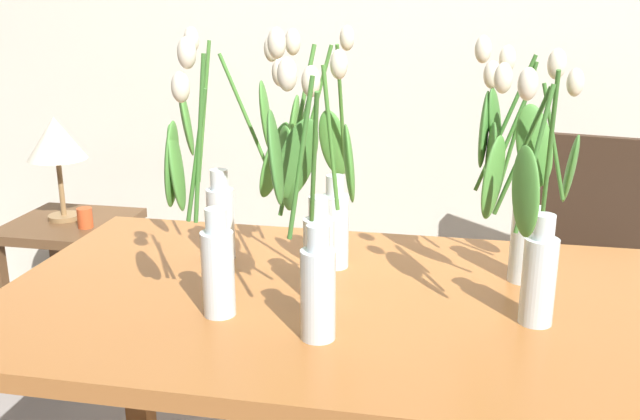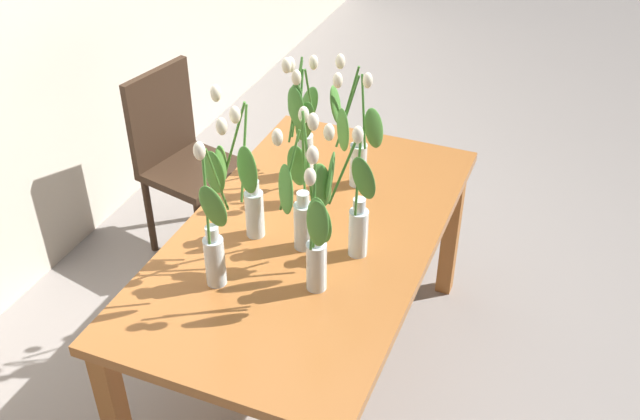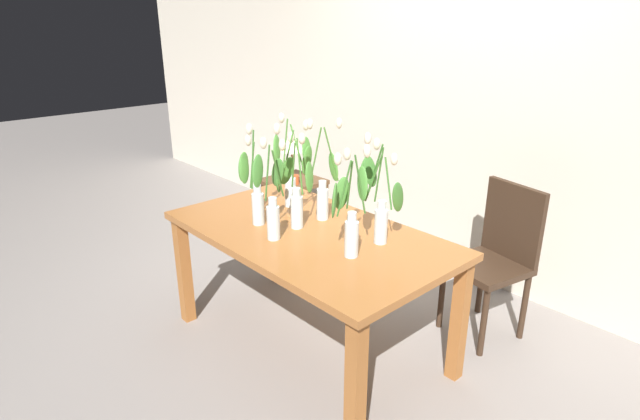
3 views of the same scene
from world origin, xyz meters
The scene contains 13 objects.
room_wall_rear centered at (0.00, 1.51, 1.35)m, with size 9.00×0.10×2.70m, color beige.
dining_table centered at (0.00, 0.00, 0.65)m, with size 1.60×0.90×0.74m.
tulip_vase_0 centered at (0.35, -0.05, 0.94)m, with size 0.17×0.23×0.54m.
tulip_vase_1 centered at (-0.10, 0.19, 0.92)m, with size 0.15×0.22×0.57m.
tulip_vase_2 centered at (-0.09, -0.02, 0.94)m, with size 0.23×0.21×0.58m.
tulip_vase_3 centered at (-0.29, -0.15, 0.92)m, with size 0.12×0.12×0.56m.
tulip_vase_4 centered at (-0.36, 0.17, 0.94)m, with size 0.25×0.17×0.57m.
tulip_vase_5 centered at (0.34, 0.17, 0.97)m, with size 0.25×0.17×0.56m.
tulip_vase_6 centered at (-0.06, -0.20, 0.93)m, with size 0.15×0.20×0.54m.
dining_chair centered at (0.62, 0.94, 0.52)m, with size 0.47×0.47×0.93m.
side_table centered at (-1.25, 0.92, 0.43)m, with size 0.44×0.44×0.55m.
table_lamp centered at (-1.28, 0.94, 0.86)m, with size 0.22×0.22×0.40m.
pillar_candle centered at (-1.14, 0.86, 0.59)m, with size 0.06×0.06×0.07m, color #CC4C23.
Camera 1 is at (0.20, -1.42, 1.37)m, focal length 39.50 mm.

